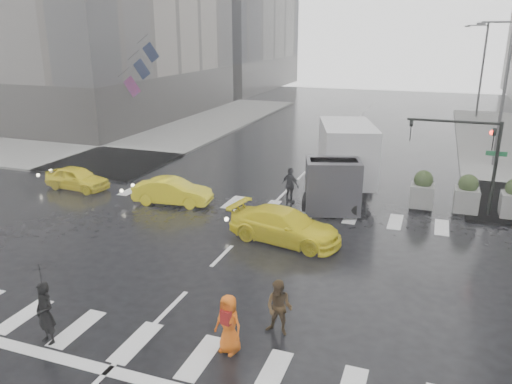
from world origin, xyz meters
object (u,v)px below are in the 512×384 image
at_px(taxi_front, 77,178).
at_px(pedestrian_brown, 279,308).
at_px(pedestrian_orange, 229,324).
at_px(traffic_signal_pole, 474,149).
at_px(box_truck, 343,161).
at_px(taxi_mid, 173,192).

bearing_deg(taxi_front, pedestrian_brown, -118.16).
bearing_deg(pedestrian_orange, traffic_signal_pole, 79.07).
bearing_deg(taxi_front, box_truck, -70.92).
bearing_deg(pedestrian_orange, taxi_front, 156.20).
bearing_deg(taxi_mid, pedestrian_orange, -151.19).
distance_m(taxi_front, box_truck, 14.39).
relative_size(pedestrian_orange, taxi_mid, 0.43).
distance_m(traffic_signal_pole, pedestrian_orange, 15.11).
distance_m(pedestrian_orange, taxi_mid, 12.63).
distance_m(traffic_signal_pole, box_truck, 6.17).
xyz_separation_m(traffic_signal_pole, taxi_front, (-19.88, -2.85, -2.59)).
relative_size(pedestrian_brown, taxi_mid, 0.43).
relative_size(traffic_signal_pole, pedestrian_brown, 2.70).
relative_size(taxi_mid, box_truck, 0.56).
distance_m(taxi_front, taxi_mid, 6.12).
height_order(pedestrian_brown, taxi_front, pedestrian_brown).
distance_m(pedestrian_brown, taxi_front, 17.26).
distance_m(pedestrian_orange, taxi_front, 17.17).
distance_m(traffic_signal_pole, pedestrian_brown, 13.56).
height_order(traffic_signal_pole, pedestrian_orange, traffic_signal_pole).
bearing_deg(box_truck, pedestrian_brown, -104.19).
xyz_separation_m(traffic_signal_pole, pedestrian_brown, (-5.38, -12.22, -2.38)).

